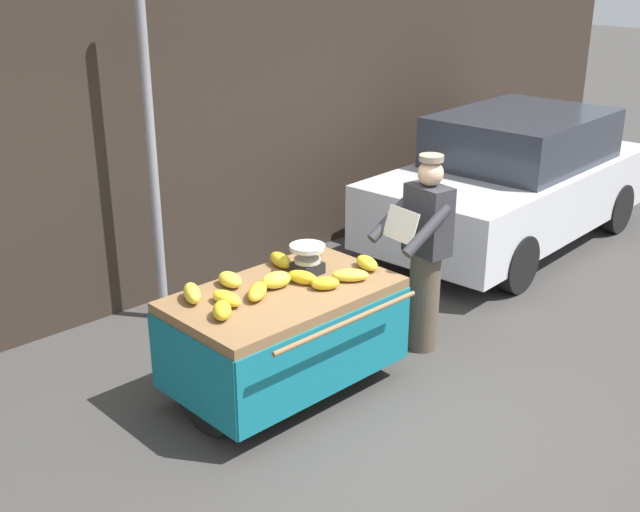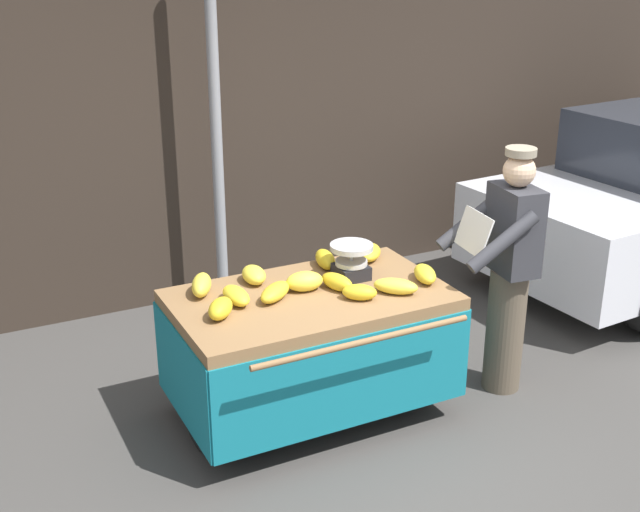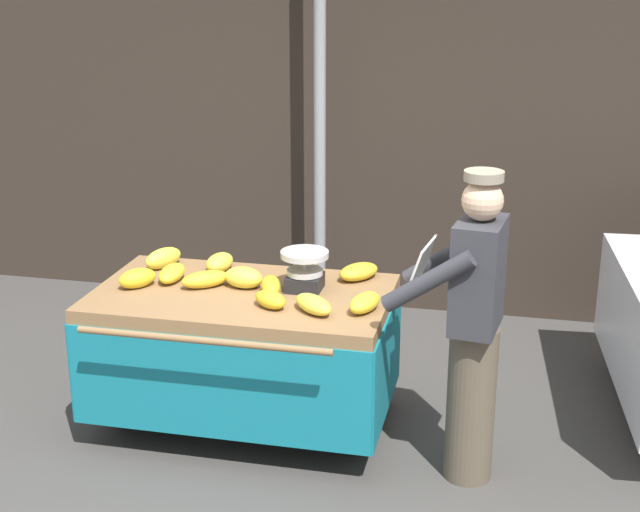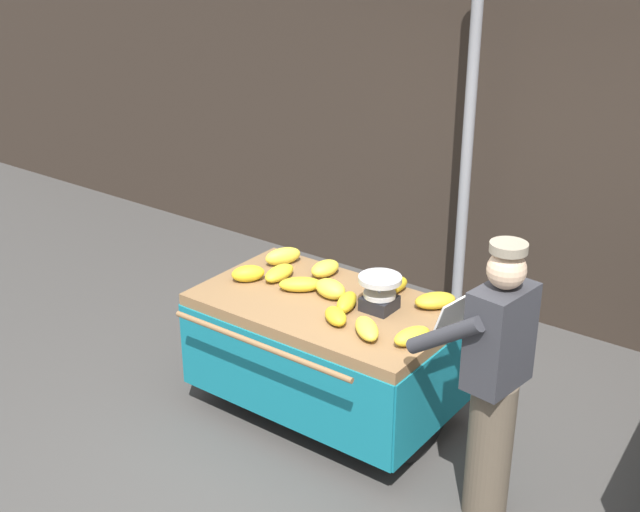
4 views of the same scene
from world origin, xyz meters
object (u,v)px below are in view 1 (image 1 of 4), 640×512
Objects in this scene: banana_bunch_11 at (222,310)px; vendor_person at (425,254)px; banana_bunch_4 at (257,292)px; parked_car at (514,180)px; weighing_scale at (307,259)px; banana_cart at (284,318)px; banana_bunch_2 at (325,283)px; banana_bunch_1 at (350,275)px; banana_bunch_8 at (302,277)px; banana_bunch_3 at (276,280)px; banana_bunch_5 at (312,251)px; banana_bunch_6 at (227,298)px; banana_bunch_9 at (192,293)px; street_pole at (152,155)px; banana_bunch_10 at (367,263)px; banana_bunch_7 at (230,280)px; banana_bunch_0 at (281,260)px.

vendor_person is (1.96, -0.19, -0.06)m from banana_bunch_11.
banana_bunch_4 is 0.40m from banana_bunch_11.
weighing_scale is at bearing -170.91° from parked_car.
banana_bunch_2 is at bearing -41.95° from banana_cart.
banana_cart is 0.42m from banana_bunch_2.
banana_bunch_8 reaches higher than banana_bunch_1.
parked_car is (4.17, 0.65, -0.19)m from banana_bunch_3.
banana_bunch_11 is (-1.24, -0.42, 0.01)m from banana_bunch_5.
parked_car is at bearing 7.83° from banana_bunch_6.
banana_cart is at bearing -150.37° from banana_bunch_5.
banana_bunch_4 is at bearing -168.78° from banana_bunch_3.
banana_bunch_9 is (-0.38, 0.28, 0.01)m from banana_bunch_4.
street_pole is 10.79× the size of banana_bunch_4.
banana_bunch_9 reaches higher than banana_bunch_5.
banana_bunch_10 is at bearing -32.95° from weighing_scale.
banana_bunch_7 reaches higher than banana_bunch_2.
banana_bunch_11 is at bearing -167.55° from banana_bunch_3.
banana_bunch_8 is at bearing 166.74° from banana_bunch_10.
street_pole reaches higher than banana_bunch_0.
weighing_scale reaches higher than banana_bunch_3.
banana_bunch_9 is (-0.36, -0.02, 0.01)m from banana_bunch_7.
banana_bunch_11 is at bearing -173.94° from banana_cart.
weighing_scale is at bearing 147.05° from banana_bunch_10.
banana_bunch_11 is at bearing -169.60° from weighing_scale.
banana_bunch_6 is at bearing -159.85° from banana_bunch_0.
banana_bunch_2 is at bearing -95.53° from banana_bunch_0.
parked_car is (3.98, 0.73, -0.18)m from banana_bunch_8.
banana_bunch_1 is 3.80m from parked_car.
banana_bunch_3 reaches higher than banana_bunch_4.
banana_cart is 7.50× the size of banana_bunch_11.
banana_bunch_5 is at bearing -0.99° from banana_bunch_0.
banana_bunch_0 is at bearing 25.21° from banana_bunch_11.
weighing_scale reaches higher than banana_bunch_6.
banana_bunch_7 reaches higher than banana_bunch_10.
banana_bunch_0 is 0.42m from banana_bunch_3.
banana_bunch_2 is 0.78× the size of banana_bunch_9.
banana_bunch_3 is at bearing 156.56° from banana_bunch_8.
banana_bunch_9 is at bearing 163.81° from vendor_person.
weighing_scale reaches higher than banana_bunch_4.
parked_car is (3.92, 0.93, -0.17)m from banana_bunch_2.
banana_bunch_0 is 0.34m from banana_bunch_5.
banana_bunch_6 is 1.19× the size of banana_bunch_11.
banana_bunch_6 is (-0.75, -0.27, -0.01)m from banana_bunch_0.
banana_bunch_4 is 1.59m from vendor_person.
banana_bunch_8 is 4.05m from parked_car.
banana_bunch_3 is 0.79m from banana_bunch_10.
banana_bunch_0 is 1.00× the size of banana_bunch_9.
banana_bunch_0 is 0.39m from banana_bunch_8.
weighing_scale reaches higher than banana_bunch_8.
banana_bunch_8 is (-0.44, -0.37, 0.00)m from banana_bunch_5.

